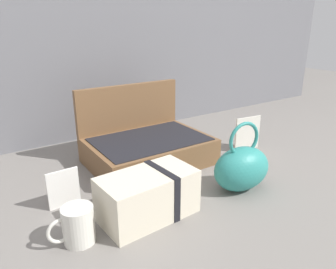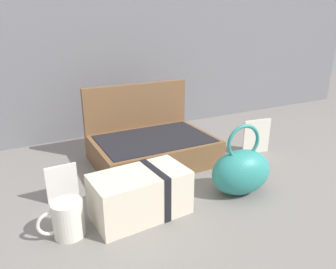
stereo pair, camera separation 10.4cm
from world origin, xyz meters
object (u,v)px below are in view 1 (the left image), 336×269
object	(u,v)px
cream_toiletry_bag	(149,195)
info_card_left	(247,134)
poster_card_right	(64,188)
coffee_mug	(77,225)
open_suitcase	(146,145)
teal_pouch_handbag	(242,168)

from	to	relation	value
cream_toiletry_bag	info_card_left	size ratio (longest dim) A/B	1.89
poster_card_right	cream_toiletry_bag	bearing A→B (deg)	-47.13
cream_toiletry_bag	coffee_mug	world-z (taller)	cream_toiletry_bag
open_suitcase	teal_pouch_handbag	size ratio (longest dim) A/B	1.93
open_suitcase	coffee_mug	xyz separation A→B (m)	(-0.39, -0.33, -0.02)
cream_toiletry_bag	coffee_mug	distance (m)	0.21
open_suitcase	info_card_left	size ratio (longest dim) A/B	3.08
coffee_mug	open_suitcase	bearing A→B (deg)	40.61
cream_toiletry_bag	poster_card_right	xyz separation A→B (m)	(-0.18, 0.18, -0.01)
info_card_left	poster_card_right	bearing A→B (deg)	-171.74
open_suitcase	cream_toiletry_bag	size ratio (longest dim) A/B	1.63
poster_card_right	info_card_left	bearing A→B (deg)	-1.43
teal_pouch_handbag	info_card_left	bearing A→B (deg)	39.99
teal_pouch_handbag	cream_toiletry_bag	distance (m)	0.33
poster_card_right	teal_pouch_handbag	bearing A→B (deg)	-25.44
teal_pouch_handbag	cream_toiletry_bag	size ratio (longest dim) A/B	0.84
coffee_mug	info_card_left	size ratio (longest dim) A/B	0.81
coffee_mug	poster_card_right	size ratio (longest dim) A/B	1.01
open_suitcase	poster_card_right	xyz separation A→B (m)	(-0.36, -0.15, -0.01)
cream_toiletry_bag	poster_card_right	distance (m)	0.26
teal_pouch_handbag	coffee_mug	world-z (taller)	teal_pouch_handbag
teal_pouch_handbag	cream_toiletry_bag	bearing A→B (deg)	173.87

